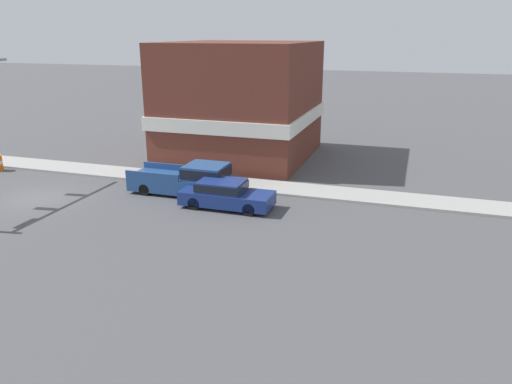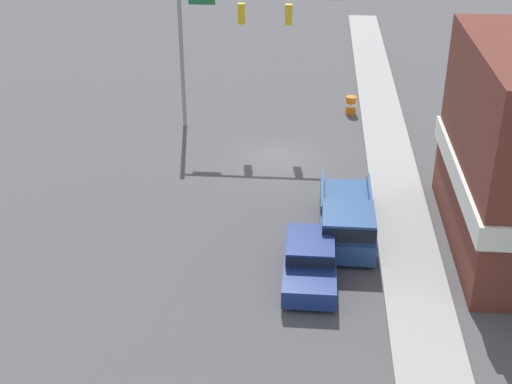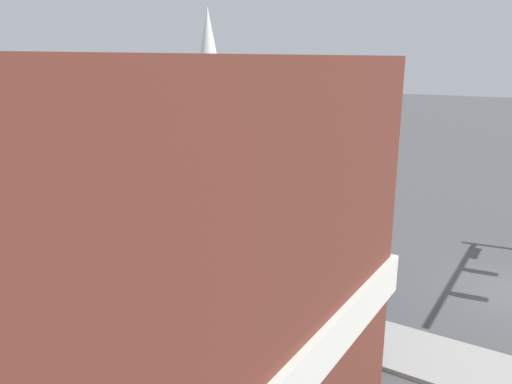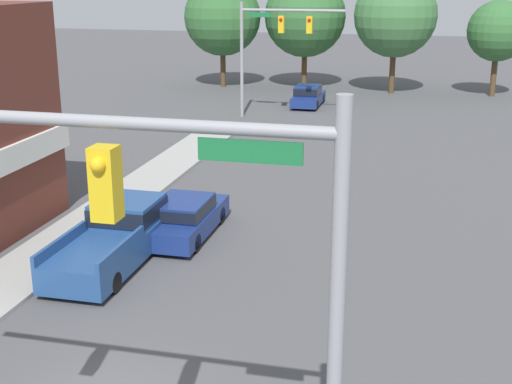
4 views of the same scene
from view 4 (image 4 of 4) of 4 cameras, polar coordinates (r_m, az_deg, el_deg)
near_signal_assembly at (r=10.02m, az=-8.41°, el=-3.47°), size 8.68×0.49×7.75m
far_signal_assembly at (r=46.36m, az=1.28°, el=12.40°), size 6.72×0.49×7.38m
car_lead at (r=25.79m, az=-5.73°, el=-1.95°), size 1.92×4.83×1.44m
car_distant at (r=51.28m, az=4.19°, el=7.72°), size 1.82×4.63×1.49m
pickup_truck_parked at (r=23.89m, az=-11.16°, el=-3.42°), size 2.14×5.77×1.81m
backdrop_tree_left_far at (r=59.78m, az=-2.71°, el=13.80°), size 6.24×6.24×8.78m
backdrop_tree_left_mid at (r=59.36m, az=3.96°, el=13.86°), size 6.57×6.57×9.06m
backdrop_tree_center at (r=57.35m, az=11.08°, el=13.68°), size 6.38×6.38×9.16m
backdrop_tree_right_mid at (r=57.86m, az=18.79°, el=12.09°), size 4.56×4.56×7.22m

